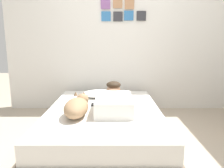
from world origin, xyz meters
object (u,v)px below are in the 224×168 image
person_lying (114,100)px  dog (77,107)px  coffee_cup (119,97)px  pillow (100,94)px  cell_phone (94,104)px  bed (104,122)px

person_lying → dog: 0.50m
person_lying → coffee_cup: (0.07, 0.37, -0.07)m
pillow → cell_phone: (-0.06, -0.38, -0.05)m
dog → bed: bearing=41.6°
coffee_cup → pillow: bearing=152.1°
pillow → dog: dog is taller
person_lying → dog: (-0.41, -0.28, -0.00)m
person_lying → coffee_cup: person_lying is taller
pillow → dog: bearing=-104.7°
pillow → person_lying: person_lying is taller
bed → dog: bearing=-138.4°
cell_phone → pillow: bearing=81.1°
person_lying → coffee_cup: 0.39m
bed → pillow: pillow is taller
person_lying → cell_phone: size_ratio=6.57×
coffee_cup → cell_phone: size_ratio=0.89×
person_lying → dog: size_ratio=1.60×
cell_phone → dog: bearing=-109.8°
dog → pillow: bearing=75.3°
dog → cell_phone: bearing=70.2°
person_lying → cell_phone: bearing=152.8°
dog → person_lying: bearing=34.6°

